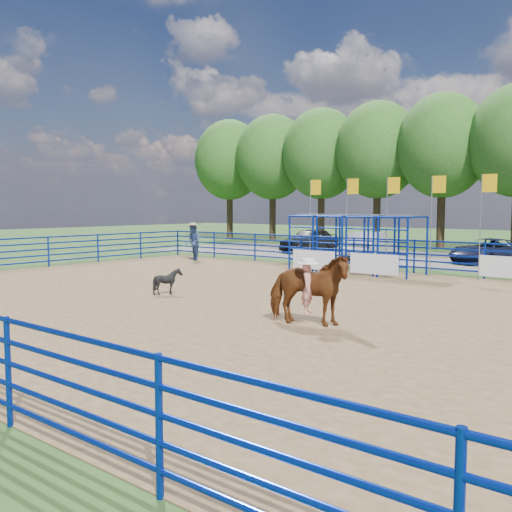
% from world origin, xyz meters
% --- Properties ---
extents(ground, '(120.00, 120.00, 0.00)m').
position_xyz_m(ground, '(0.00, 0.00, 0.00)').
color(ground, '#375A24').
rests_on(ground, ground).
extents(arena_dirt, '(30.00, 20.00, 0.02)m').
position_xyz_m(arena_dirt, '(0.00, 0.00, 0.01)').
color(arena_dirt, olive).
rests_on(arena_dirt, ground).
extents(gravel_strip, '(40.00, 10.00, 0.01)m').
position_xyz_m(gravel_strip, '(0.00, 17.00, 0.01)').
color(gravel_strip, slate).
rests_on(gravel_strip, ground).
extents(horse_and_rider, '(2.32, 1.58, 2.28)m').
position_xyz_m(horse_and_rider, '(2.51, -2.10, 0.96)').
color(horse_and_rider, brown).
rests_on(horse_and_rider, arena_dirt).
extents(calf, '(1.01, 0.96, 0.88)m').
position_xyz_m(calf, '(-3.88, -0.91, 0.46)').
color(calf, black).
rests_on(calf, arena_dirt).
extents(spectator_cowboy, '(1.19, 1.11, 2.02)m').
position_xyz_m(spectator_cowboy, '(-11.85, 8.16, 1.03)').
color(spectator_cowboy, navy).
rests_on(spectator_cowboy, arena_dirt).
extents(car_a, '(2.18, 4.65, 1.54)m').
position_xyz_m(car_a, '(-10.08, 16.89, 0.78)').
color(car_a, black).
rests_on(car_a, gravel_strip).
extents(car_b, '(2.26, 4.83, 1.53)m').
position_xyz_m(car_b, '(-4.73, 15.05, 0.77)').
color(car_b, gray).
rests_on(car_b, gravel_strip).
extents(car_c, '(3.35, 5.01, 1.28)m').
position_xyz_m(car_c, '(1.08, 16.77, 0.65)').
color(car_c, '#151734').
rests_on(car_c, gravel_strip).
extents(perimeter_fence, '(30.10, 20.10, 1.50)m').
position_xyz_m(perimeter_fence, '(0.00, 0.00, 0.75)').
color(perimeter_fence, '#06218F').
rests_on(perimeter_fence, ground).
extents(chute_assembly, '(19.32, 2.41, 4.20)m').
position_xyz_m(chute_assembly, '(-1.90, 8.84, 1.26)').
color(chute_assembly, '#06218F').
rests_on(chute_assembly, ground).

